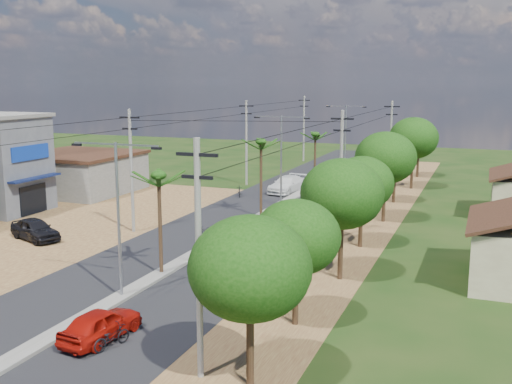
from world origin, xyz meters
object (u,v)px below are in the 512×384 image
Objects in this scene: car_red_near at (101,325)px; car_silver_mid at (288,237)px; moto_rider_east at (112,338)px; car_parked_dark at (35,230)px; car_white_far at (287,185)px.

car_red_near is 0.89× the size of car_silver_mid.
moto_rider_east is (-2.03, -17.05, -0.28)m from car_silver_mid.
car_silver_mid reaches higher than car_red_near.
car_silver_mid is (2.92, 16.51, 0.06)m from car_red_near.
car_parked_dark is 2.47× the size of moto_rider_east.
car_red_near reaches higher than moto_rider_east.
car_red_near is 1.06m from moto_rider_east.
car_white_far is at bearing -3.56° from car_parked_dark.
car_red_near is 36.05m from car_white_far.
moto_rider_east is (0.90, -0.53, -0.22)m from car_red_near.
car_white_far reaches higher than moto_rider_east.
car_silver_mid is 1.03× the size of car_parked_dark.
car_white_far reaches higher than car_red_near.
car_red_near is 0.74× the size of car_white_far.
moto_rider_east is at bearing 86.48° from car_silver_mid.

